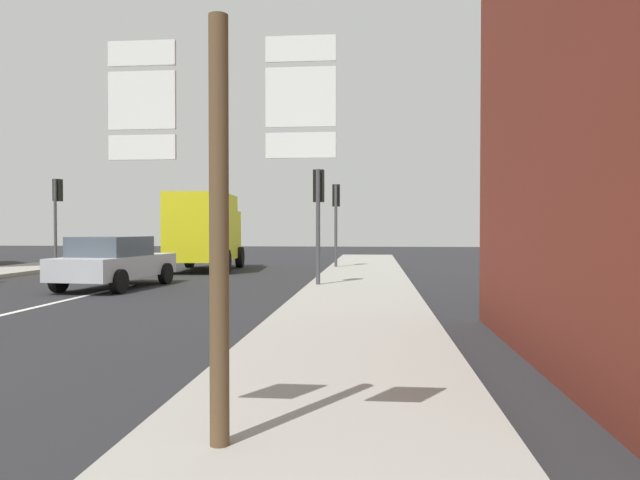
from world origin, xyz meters
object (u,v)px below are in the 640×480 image
at_px(delivery_truck, 205,230).
at_px(route_sign_post, 219,198).
at_px(traffic_light_near_right, 319,201).
at_px(traffic_light_far_right, 336,207).
at_px(sedan_far, 115,261).
at_px(traffic_light_far_left, 57,203).

height_order(delivery_truck, route_sign_post, route_sign_post).
relative_size(route_sign_post, traffic_light_near_right, 0.96).
bearing_deg(traffic_light_far_right, delivery_truck, -169.01).
height_order(delivery_truck, traffic_light_near_right, traffic_light_near_right).
distance_m(sedan_far, traffic_light_near_right, 6.06).
relative_size(traffic_light_near_right, traffic_light_far_left, 0.90).
distance_m(route_sign_post, traffic_light_near_right, 12.13).
relative_size(sedan_far, traffic_light_far_left, 1.17).
bearing_deg(sedan_far, traffic_light_near_right, 3.19).
relative_size(traffic_light_far_left, traffic_light_far_right, 1.06).
height_order(route_sign_post, traffic_light_near_right, traffic_light_near_right).
bearing_deg(route_sign_post, delivery_truck, 106.85).
bearing_deg(delivery_truck, route_sign_post, -73.15).
distance_m(route_sign_post, traffic_light_far_left, 21.94).
distance_m(route_sign_post, traffic_light_far_right, 19.71).
distance_m(delivery_truck, traffic_light_far_left, 6.22).
bearing_deg(traffic_light_far_right, route_sign_post, -88.70).
height_order(route_sign_post, traffic_light_far_right, traffic_light_far_right).
xyz_separation_m(traffic_light_near_right, traffic_light_far_right, (0.00, 7.58, 0.12)).
bearing_deg(traffic_light_far_right, traffic_light_far_left, -173.95).
bearing_deg(route_sign_post, traffic_light_near_right, 92.11).
bearing_deg(traffic_light_far_left, traffic_light_far_right, 6.05).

